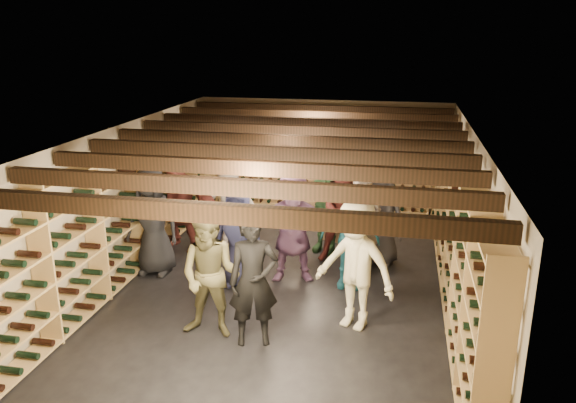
% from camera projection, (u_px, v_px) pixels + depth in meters
% --- Properties ---
extents(ground, '(8.00, 8.00, 0.00)m').
position_uv_depth(ground, '(287.00, 278.00, 9.09)').
color(ground, black).
rests_on(ground, ground).
extents(walls, '(5.52, 8.02, 2.40)m').
position_uv_depth(walls, '(287.00, 208.00, 8.74)').
color(walls, tan).
rests_on(walls, ground).
extents(ceiling, '(5.50, 8.00, 0.01)m').
position_uv_depth(ceiling, '(287.00, 132.00, 8.39)').
color(ceiling, beige).
rests_on(ceiling, walls).
extents(ceiling_joists, '(5.40, 7.12, 0.18)m').
position_uv_depth(ceiling_joists, '(287.00, 141.00, 8.43)').
color(ceiling_joists, black).
rests_on(ceiling_joists, ground).
extents(wine_rack_left, '(0.32, 7.50, 2.15)m').
position_uv_depth(wine_rack_left, '(135.00, 206.00, 9.27)').
color(wine_rack_left, tan).
rests_on(wine_rack_left, ground).
extents(wine_rack_right, '(0.32, 7.50, 2.15)m').
position_uv_depth(wine_rack_right, '(457.00, 227.00, 8.29)').
color(wine_rack_right, tan).
rests_on(wine_rack_right, ground).
extents(wine_rack_back, '(4.70, 0.30, 2.15)m').
position_uv_depth(wine_rack_back, '(322.00, 161.00, 12.36)').
color(wine_rack_back, tan).
rests_on(wine_rack_back, ground).
extents(crate_stack_left, '(0.59, 0.50, 0.68)m').
position_uv_depth(crate_stack_left, '(338.00, 223.00, 10.65)').
color(crate_stack_left, tan).
rests_on(crate_stack_left, ground).
extents(crate_stack_right, '(0.57, 0.44, 0.68)m').
position_uv_depth(crate_stack_right, '(304.00, 211.00, 11.33)').
color(crate_stack_right, tan).
rests_on(crate_stack_right, ground).
extents(crate_loose, '(0.55, 0.40, 0.17)m').
position_uv_depth(crate_loose, '(389.00, 227.00, 11.22)').
color(crate_loose, tan).
rests_on(crate_loose, ground).
extents(person_0, '(0.88, 0.58, 1.78)m').
position_uv_depth(person_0, '(153.00, 221.00, 9.08)').
color(person_0, black).
rests_on(person_0, ground).
extents(person_1, '(0.72, 0.58, 1.72)m').
position_uv_depth(person_1, '(253.00, 281.00, 7.01)').
color(person_1, black).
rests_on(person_1, ground).
extents(person_2, '(0.83, 0.66, 1.68)m').
position_uv_depth(person_2, '(211.00, 276.00, 7.19)').
color(person_2, brown).
rests_on(person_2, ground).
extents(person_3, '(1.32, 1.07, 1.79)m').
position_uv_depth(person_3, '(355.00, 266.00, 7.38)').
color(person_3, beige).
rests_on(person_3, ground).
extents(person_4, '(0.93, 0.42, 1.57)m').
position_uv_depth(person_4, '(350.00, 239.00, 8.61)').
color(person_4, '#246D82').
rests_on(person_4, ground).
extents(person_5, '(1.85, 1.04, 1.90)m').
position_uv_depth(person_5, '(179.00, 198.00, 10.13)').
color(person_5, brown).
rests_on(person_5, ground).
extents(person_6, '(0.79, 0.52, 1.59)m').
position_uv_depth(person_6, '(239.00, 237.00, 8.65)').
color(person_6, '#212447').
rests_on(person_6, ground).
extents(person_7, '(0.66, 0.49, 1.67)m').
position_uv_depth(person_7, '(362.00, 225.00, 9.07)').
color(person_7, gray).
rests_on(person_7, ground).
extents(person_8, '(1.05, 0.90, 1.87)m').
position_uv_depth(person_8, '(345.00, 210.00, 9.52)').
color(person_8, '#4A1B18').
rests_on(person_8, ground).
extents(person_9, '(1.22, 0.87, 1.71)m').
position_uv_depth(person_9, '(229.00, 202.00, 10.20)').
color(person_9, beige).
rests_on(person_9, ground).
extents(person_10, '(1.08, 0.71, 1.71)m').
position_uv_depth(person_10, '(325.00, 206.00, 9.98)').
color(person_10, '#2A522E').
rests_on(person_10, ground).
extents(person_11, '(1.73, 0.85, 1.79)m').
position_uv_depth(person_11, '(293.00, 226.00, 8.87)').
color(person_11, '#97689B').
rests_on(person_11, ground).
extents(person_12, '(0.90, 0.70, 1.62)m').
position_uv_depth(person_12, '(381.00, 219.00, 9.45)').
color(person_12, '#36353B').
rests_on(person_12, ground).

